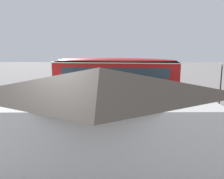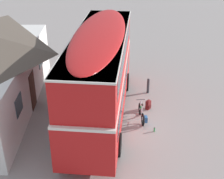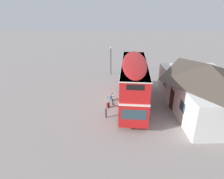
{
  "view_description": "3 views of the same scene",
  "coord_description": "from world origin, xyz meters",
  "px_view_note": "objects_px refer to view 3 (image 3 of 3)",
  "views": [
    {
      "loc": [
        0.71,
        20.57,
        5.91
      ],
      "look_at": [
        1.25,
        0.32,
        2.1
      ],
      "focal_mm": 38.78,
      "sensor_mm": 36.0,
      "label": 1
    },
    {
      "loc": [
        -13.77,
        -0.07,
        9.29
      ],
      "look_at": [
        0.78,
        0.18,
        1.69
      ],
      "focal_mm": 50.95,
      "sensor_mm": 36.0,
      "label": 2
    },
    {
      "loc": [
        19.63,
        -1.3,
        10.0
      ],
      "look_at": [
        0.17,
        -1.44,
        1.38
      ],
      "focal_mm": 31.45,
      "sensor_mm": 36.0,
      "label": 3
    }
  ],
  "objects_px": {
    "backpack_on_ground": "(108,105)",
    "kerb_bollard": "(106,113)",
    "touring_bicycle": "(112,99)",
    "street_lamp": "(111,57)",
    "double_decker_bus": "(134,81)",
    "water_bottle_green_metal": "(107,97)"
  },
  "relations": [
    {
      "from": "backpack_on_ground",
      "to": "water_bottle_green_metal",
      "type": "relative_size",
      "value": 2.37
    },
    {
      "from": "backpack_on_ground",
      "to": "water_bottle_green_metal",
      "type": "height_order",
      "value": "backpack_on_ground"
    },
    {
      "from": "double_decker_bus",
      "to": "backpack_on_ground",
      "type": "xyz_separation_m",
      "value": [
        0.76,
        -2.63,
        -2.35
      ]
    },
    {
      "from": "backpack_on_ground",
      "to": "street_lamp",
      "type": "bearing_deg",
      "value": 179.1
    },
    {
      "from": "backpack_on_ground",
      "to": "kerb_bollard",
      "type": "distance_m",
      "value": 1.97
    },
    {
      "from": "backpack_on_ground",
      "to": "water_bottle_green_metal",
      "type": "distance_m",
      "value": 2.22
    },
    {
      "from": "double_decker_bus",
      "to": "water_bottle_green_metal",
      "type": "bearing_deg",
      "value": -117.71
    },
    {
      "from": "touring_bicycle",
      "to": "double_decker_bus",
      "type": "bearing_deg",
      "value": 79.04
    },
    {
      "from": "touring_bicycle",
      "to": "backpack_on_ground",
      "type": "distance_m",
      "value": 1.27
    },
    {
      "from": "double_decker_bus",
      "to": "street_lamp",
      "type": "xyz_separation_m",
      "value": [
        -9.67,
        -2.47,
        -0.01
      ]
    },
    {
      "from": "backpack_on_ground",
      "to": "kerb_bollard",
      "type": "xyz_separation_m",
      "value": [
        1.95,
        -0.15,
        0.21
      ]
    },
    {
      "from": "double_decker_bus",
      "to": "kerb_bollard",
      "type": "height_order",
      "value": "double_decker_bus"
    },
    {
      "from": "backpack_on_ground",
      "to": "kerb_bollard",
      "type": "height_order",
      "value": "kerb_bollard"
    },
    {
      "from": "double_decker_bus",
      "to": "kerb_bollard",
      "type": "bearing_deg",
      "value": -45.68
    },
    {
      "from": "water_bottle_green_metal",
      "to": "street_lamp",
      "type": "distance_m",
      "value": 8.6
    },
    {
      "from": "double_decker_bus",
      "to": "kerb_bollard",
      "type": "relative_size",
      "value": 10.81
    },
    {
      "from": "double_decker_bus",
      "to": "backpack_on_ground",
      "type": "bearing_deg",
      "value": -73.86
    },
    {
      "from": "backpack_on_ground",
      "to": "water_bottle_green_metal",
      "type": "xyz_separation_m",
      "value": [
        -2.21,
        -0.13,
        -0.18
      ]
    },
    {
      "from": "double_decker_bus",
      "to": "touring_bicycle",
      "type": "relative_size",
      "value": 6.01
    },
    {
      "from": "touring_bicycle",
      "to": "kerb_bollard",
      "type": "xyz_separation_m",
      "value": [
        3.14,
        -0.58,
        0.13
      ]
    },
    {
      "from": "touring_bicycle",
      "to": "street_lamp",
      "type": "relative_size",
      "value": 0.41
    },
    {
      "from": "double_decker_bus",
      "to": "backpack_on_ground",
      "type": "distance_m",
      "value": 3.61
    }
  ]
}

